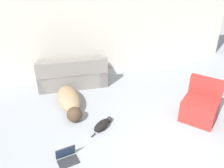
% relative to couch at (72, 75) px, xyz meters
% --- Properties ---
extents(wall_back, '(7.53, 0.06, 2.48)m').
position_rel_couch_xyz_m(wall_back, '(1.03, 0.68, 0.98)').
color(wall_back, beige).
rests_on(wall_back, ground_plane).
extents(couch, '(1.75, 0.98, 0.79)m').
position_rel_couch_xyz_m(couch, '(0.00, 0.00, 0.00)').
color(couch, gray).
rests_on(couch, ground_plane).
extents(dog, '(0.52, 1.55, 0.34)m').
position_rel_couch_xyz_m(dog, '(-0.22, -1.05, -0.10)').
color(dog, '#A38460').
rests_on(dog, ground_plane).
extents(cat, '(0.54, 0.45, 0.15)m').
position_rel_couch_xyz_m(cat, '(0.30, -1.93, -0.19)').
color(cat, black).
rests_on(cat, ground_plane).
extents(laptop_open, '(0.38, 0.32, 0.23)m').
position_rel_couch_xyz_m(laptop_open, '(-0.49, -2.57, -0.19)').
color(laptop_open, '#2D2D33').
rests_on(laptop_open, ground_plane).
extents(side_chair, '(0.90, 0.90, 0.85)m').
position_rel_couch_xyz_m(side_chair, '(2.28, -2.20, 0.03)').
color(side_chair, '#B72D28').
rests_on(side_chair, ground_plane).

